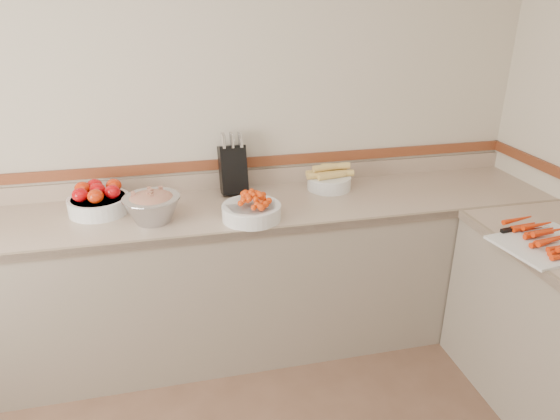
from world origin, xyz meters
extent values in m
plane|color=beige|center=(0.00, 2.00, 1.30)|extent=(4.00, 0.00, 4.00)
cube|color=tan|center=(0.00, 1.68, 0.88)|extent=(4.00, 0.65, 0.04)
cube|color=gray|center=(0.00, 1.68, 0.43)|extent=(4.00, 0.63, 0.86)
cube|color=#846F59|center=(0.00, 1.36, 0.88)|extent=(4.00, 0.02, 0.04)
cube|color=tan|center=(0.00, 1.99, 0.95)|extent=(4.00, 0.02, 0.10)
cube|color=brown|center=(0.00, 1.99, 1.05)|extent=(4.00, 0.02, 0.06)
cube|color=black|center=(0.19, 1.90, 1.04)|extent=(0.16, 0.19, 0.30)
cylinder|color=silver|center=(0.15, 1.87, 1.22)|extent=(0.02, 0.04, 0.08)
cylinder|color=silver|center=(0.19, 1.87, 1.22)|extent=(0.02, 0.04, 0.08)
cylinder|color=silver|center=(0.24, 1.87, 1.22)|extent=(0.02, 0.04, 0.08)
cylinder|color=silver|center=(0.15, 1.90, 1.22)|extent=(0.02, 0.04, 0.08)
cylinder|color=silver|center=(0.19, 1.90, 1.22)|extent=(0.02, 0.04, 0.08)
cylinder|color=silver|center=(0.24, 1.90, 1.22)|extent=(0.02, 0.04, 0.08)
cylinder|color=silver|center=(0.15, 1.93, 1.22)|extent=(0.02, 0.04, 0.08)
cylinder|color=silver|center=(0.19, 1.93, 1.22)|extent=(0.02, 0.04, 0.08)
cylinder|color=silver|center=(0.24, 1.93, 1.22)|extent=(0.02, 0.04, 0.08)
cylinder|color=white|center=(-0.55, 1.77, 0.94)|extent=(0.32, 0.32, 0.09)
torus|color=white|center=(-0.55, 1.77, 0.98)|extent=(0.32, 0.32, 0.01)
cylinder|color=white|center=(-0.55, 1.77, 0.98)|extent=(0.28, 0.28, 0.01)
ellipsoid|color=#BF070B|center=(-0.63, 1.73, 1.02)|extent=(0.08, 0.08, 0.07)
ellipsoid|color=red|center=(-0.55, 1.69, 1.02)|extent=(0.08, 0.08, 0.07)
ellipsoid|color=#BF070B|center=(-0.47, 1.74, 1.02)|extent=(0.08, 0.08, 0.07)
ellipsoid|color=red|center=(-0.63, 1.82, 1.02)|extent=(0.08, 0.08, 0.07)
ellipsoid|color=#BF070B|center=(-0.55, 1.78, 1.02)|extent=(0.08, 0.08, 0.07)
ellipsoid|color=red|center=(-0.47, 1.83, 1.02)|extent=(0.08, 0.08, 0.07)
ellipsoid|color=#BF070B|center=(-0.57, 1.85, 1.02)|extent=(0.08, 0.08, 0.07)
cylinder|color=white|center=(0.23, 1.49, 0.94)|extent=(0.31, 0.31, 0.08)
torus|color=white|center=(0.23, 1.49, 0.97)|extent=(0.31, 0.31, 0.01)
cylinder|color=white|center=(0.23, 1.49, 0.97)|extent=(0.27, 0.27, 0.01)
sphere|color=red|center=(0.25, 1.41, 1.01)|extent=(0.03, 0.03, 0.03)
sphere|color=red|center=(0.23, 1.49, 1.05)|extent=(0.03, 0.03, 0.03)
sphere|color=red|center=(0.23, 1.44, 1.02)|extent=(0.03, 0.03, 0.03)
sphere|color=red|center=(0.29, 1.44, 1.02)|extent=(0.03, 0.03, 0.03)
sphere|color=red|center=(0.21, 1.48, 1.03)|extent=(0.03, 0.03, 0.03)
sphere|color=red|center=(0.25, 1.45, 1.02)|extent=(0.03, 0.03, 0.03)
sphere|color=red|center=(0.25, 1.50, 1.04)|extent=(0.03, 0.03, 0.03)
sphere|color=red|center=(0.23, 1.50, 1.04)|extent=(0.03, 0.03, 0.03)
sphere|color=red|center=(0.26, 1.50, 1.03)|extent=(0.03, 0.03, 0.03)
sphere|color=red|center=(0.24, 1.47, 1.03)|extent=(0.03, 0.03, 0.03)
sphere|color=red|center=(0.23, 1.49, 1.04)|extent=(0.03, 0.03, 0.03)
sphere|color=red|center=(0.13, 1.53, 1.01)|extent=(0.03, 0.03, 0.03)
sphere|color=red|center=(0.17, 1.45, 1.01)|extent=(0.03, 0.03, 0.03)
sphere|color=red|center=(0.24, 1.53, 1.03)|extent=(0.03, 0.03, 0.03)
sphere|color=red|center=(0.23, 1.51, 1.05)|extent=(0.03, 0.03, 0.03)
sphere|color=red|center=(0.24, 1.48, 1.03)|extent=(0.03, 0.03, 0.03)
sphere|color=red|center=(0.26, 1.40, 1.01)|extent=(0.03, 0.03, 0.03)
sphere|color=red|center=(0.15, 1.45, 1.01)|extent=(0.03, 0.03, 0.03)
sphere|color=red|center=(0.30, 1.45, 1.02)|extent=(0.03, 0.03, 0.03)
sphere|color=red|center=(0.24, 1.49, 1.05)|extent=(0.03, 0.03, 0.03)
sphere|color=red|center=(0.25, 1.44, 1.03)|extent=(0.03, 0.03, 0.03)
sphere|color=red|center=(0.19, 1.56, 1.01)|extent=(0.03, 0.03, 0.03)
sphere|color=red|center=(0.27, 1.47, 1.02)|extent=(0.03, 0.03, 0.03)
sphere|color=red|center=(0.26, 1.40, 1.01)|extent=(0.03, 0.03, 0.03)
sphere|color=red|center=(0.24, 1.51, 1.05)|extent=(0.03, 0.03, 0.03)
sphere|color=red|center=(0.28, 1.57, 1.01)|extent=(0.03, 0.03, 0.03)
sphere|color=red|center=(0.27, 1.50, 1.02)|extent=(0.03, 0.03, 0.03)
sphere|color=red|center=(0.17, 1.43, 1.01)|extent=(0.03, 0.03, 0.03)
sphere|color=red|center=(0.18, 1.45, 1.03)|extent=(0.03, 0.03, 0.03)
sphere|color=red|center=(0.19, 1.51, 1.03)|extent=(0.03, 0.03, 0.03)
sphere|color=red|center=(0.22, 1.53, 1.03)|extent=(0.03, 0.03, 0.03)
sphere|color=red|center=(0.22, 1.58, 1.01)|extent=(0.03, 0.03, 0.03)
sphere|color=red|center=(0.19, 1.47, 1.02)|extent=(0.03, 0.03, 0.03)
sphere|color=red|center=(0.13, 1.50, 1.00)|extent=(0.03, 0.03, 0.03)
sphere|color=red|center=(0.33, 1.45, 1.00)|extent=(0.03, 0.03, 0.03)
sphere|color=red|center=(0.21, 1.55, 1.02)|extent=(0.03, 0.03, 0.03)
cylinder|color=white|center=(0.76, 1.83, 0.94)|extent=(0.26, 0.26, 0.08)
torus|color=white|center=(0.76, 1.83, 0.97)|extent=(0.26, 0.26, 0.01)
cylinder|color=#E5BA5F|center=(0.71, 1.81, 1.00)|extent=(0.18, 0.05, 0.04)
cylinder|color=#E5BA5F|center=(0.76, 1.79, 1.00)|extent=(0.18, 0.07, 0.04)
cylinder|color=#E5BA5F|center=(0.82, 1.82, 1.00)|extent=(0.18, 0.06, 0.04)
cylinder|color=#E5BA5F|center=(0.72, 1.86, 1.00)|extent=(0.18, 0.06, 0.04)
cylinder|color=#E5BA5F|center=(0.79, 1.87, 1.00)|extent=(0.18, 0.07, 0.04)
cylinder|color=#E5BA5F|center=(0.75, 1.83, 1.04)|extent=(0.18, 0.07, 0.04)
cylinder|color=#E5BA5F|center=(0.80, 1.84, 1.04)|extent=(0.18, 0.05, 0.04)
cylinder|color=#B2B2BA|center=(-0.27, 1.58, 0.97)|extent=(0.29, 0.29, 0.14)
torus|color=#B2B2BA|center=(-0.27, 1.58, 1.03)|extent=(0.29, 0.29, 0.01)
ellipsoid|color=#B2144B|center=(-0.27, 1.58, 1.02)|extent=(0.24, 0.24, 0.08)
cube|color=#B2144B|center=(-0.30, 1.58, 1.04)|extent=(0.02, 0.02, 0.02)
cube|color=#9BB759|center=(-0.27, 1.55, 1.05)|extent=(0.03, 0.03, 0.02)
cube|color=#B2144B|center=(-0.27, 1.56, 1.06)|extent=(0.03, 0.03, 0.02)
cube|color=#9BB759|center=(-0.22, 1.66, 1.05)|extent=(0.02, 0.02, 0.02)
cube|color=#B2144B|center=(-0.27, 1.59, 1.04)|extent=(0.03, 0.03, 0.02)
cube|color=#9BB759|center=(-0.27, 1.55, 1.04)|extent=(0.02, 0.02, 0.02)
cube|color=#B2144B|center=(-0.24, 1.58, 1.04)|extent=(0.02, 0.02, 0.02)
cube|color=#9BB759|center=(-0.27, 1.58, 1.05)|extent=(0.03, 0.03, 0.02)
cube|color=#B2144B|center=(-0.36, 1.60, 1.05)|extent=(0.02, 0.02, 0.02)
cube|color=#9BB759|center=(-0.28, 1.59, 1.05)|extent=(0.02, 0.02, 0.02)
cube|color=#B2144B|center=(-0.32, 1.59, 1.04)|extent=(0.02, 0.02, 0.02)
cube|color=#9BB759|center=(-0.28, 1.57, 1.06)|extent=(0.03, 0.03, 0.02)
cube|color=#B2144B|center=(-0.28, 1.67, 1.04)|extent=(0.02, 0.02, 0.02)
cube|color=#9BB759|center=(-0.27, 1.62, 1.05)|extent=(0.03, 0.03, 0.02)
cube|color=silver|center=(1.53, 0.88, 0.91)|extent=(0.49, 0.41, 0.01)
cone|color=red|center=(1.53, 0.82, 0.93)|extent=(0.18, 0.05, 0.03)
cone|color=red|center=(1.53, 0.84, 0.95)|extent=(0.18, 0.05, 0.03)
cone|color=red|center=(1.53, 0.87, 0.93)|extent=(0.18, 0.05, 0.03)
cone|color=red|center=(1.53, 0.90, 0.93)|extent=(0.18, 0.05, 0.03)
cone|color=red|center=(1.53, 0.92, 0.95)|extent=(0.18, 0.05, 0.03)
cone|color=red|center=(1.53, 0.95, 0.93)|extent=(0.18, 0.05, 0.03)
cone|color=red|center=(1.53, 0.98, 0.93)|extent=(0.18, 0.05, 0.03)
cone|color=red|center=(1.53, 1.00, 0.95)|extent=(0.18, 0.05, 0.03)
cone|color=red|center=(1.53, 1.03, 0.93)|extent=(0.18, 0.05, 0.03)
cone|color=red|center=(1.53, 1.05, 0.93)|extent=(0.18, 0.05, 0.03)
cone|color=red|center=(1.53, 1.08, 0.95)|extent=(0.18, 0.05, 0.03)
cube|color=silver|center=(1.56, 1.04, 0.92)|extent=(0.19, 0.06, 0.00)
cube|color=black|center=(1.43, 1.04, 0.92)|extent=(0.10, 0.03, 0.02)
camera|label=1|loc=(-0.16, -0.85, 1.98)|focal=32.00mm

